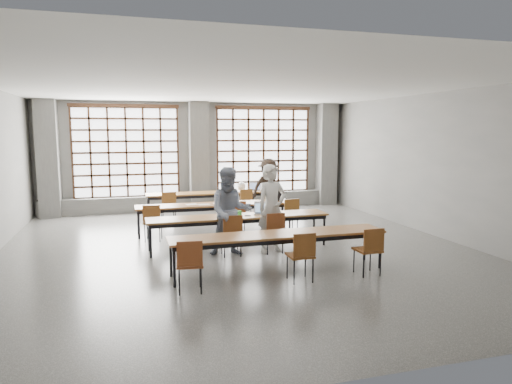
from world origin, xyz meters
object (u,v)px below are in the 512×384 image
laptop_front (262,211)px  student_male (272,209)px  chair_mid_centre (237,215)px  chair_front_right (274,228)px  chair_near_mid (302,252)px  student_female (230,212)px  green_box (236,213)px  red_pouch (190,261)px  desk_row_d (279,237)px  desk_row_b (215,206)px  student_back (268,188)px  mouse (280,213)px  backpack (274,193)px  laptop_back (255,188)px  chair_mid_left (152,219)px  chair_near_left (190,260)px  chair_mid_right (290,212)px  desk_row_a (213,194)px  chair_front_left (232,231)px  chair_near_right (370,246)px  chair_back_right (270,199)px  phone (248,216)px  desk_row_c (239,218)px  chair_back_left (169,204)px  chair_back_mid (244,200)px  plastic_bag (241,186)px

laptop_front → student_male: bearing=-87.1°
chair_mid_centre → chair_front_right: (0.38, -1.77, 0.00)m
chair_near_mid → student_female: size_ratio=0.48×
green_box → red_pouch: (-1.37, -2.54, -0.28)m
desk_row_d → student_female: bearing=112.3°
desk_row_b → student_back: size_ratio=2.29×
student_female → student_back: 4.47m
mouse → chair_front_right: bearing=-119.6°
desk_row_b → backpack: size_ratio=10.00×
student_back → laptop_back: 0.66m
laptop_front → green_box: size_ratio=1.75×
chair_mid_left → chair_near_left: 3.70m
chair_mid_right → green_box: chair_mid_right is taller
desk_row_a → chair_front_left: (-0.48, -4.58, -0.13)m
desk_row_a → red_pouch: (-1.60, -6.41, -0.16)m
chair_near_right → laptop_front: laptop_front is taller
chair_mid_right → mouse: 1.36m
desk_row_a → laptop_back: (1.36, 0.11, 0.13)m
desk_row_a → chair_back_right: 1.73m
desk_row_b → phone: (0.36, -1.87, 0.07)m
backpack → desk_row_c: bearing=-137.2°
desk_row_b → backpack: backpack is taller
desk_row_b → chair_mid_right: chair_mid_right is taller
chair_back_right → phone: 3.79m
chair_front_right → student_back: student_back is taller
chair_back_left → green_box: size_ratio=3.52×
chair_near_left → chair_near_right: 3.21m
student_male → laptop_back: 4.66m
chair_back_mid → chair_front_left: same height
red_pouch → plastic_bag: bearing=68.8°
laptop_front → backpack: backpack is taller
desk_row_b → desk_row_d: 3.70m
desk_row_b → plastic_bag: (1.26, 2.23, 0.21)m
student_back → phone: size_ratio=13.45×
green_box → student_back: bearing=61.6°
desk_row_b → laptop_back: size_ratio=9.53×
green_box → chair_back_left: bearing=109.8°
chair_front_right → student_male: (-0.00, 0.13, 0.40)m
desk_row_d → chair_back_left: bearing=106.0°
desk_row_c → desk_row_d: 1.93m
chair_mid_right → backpack: backpack is taller
phone → backpack: bearing=57.1°
desk_row_a → phone: bearing=-90.0°
chair_front_right → laptop_front: 0.78m
chair_back_left → red_pouch: size_ratio=4.40×
laptop_front → red_pouch: bearing=-127.8°
desk_row_d → mouse: bearing=70.4°
chair_mid_left → chair_mid_centre: (2.02, -0.00, 0.00)m
chair_front_right → chair_near_left: bearing=-136.9°
backpack → plastic_bag: (-0.34, 2.18, -0.06)m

